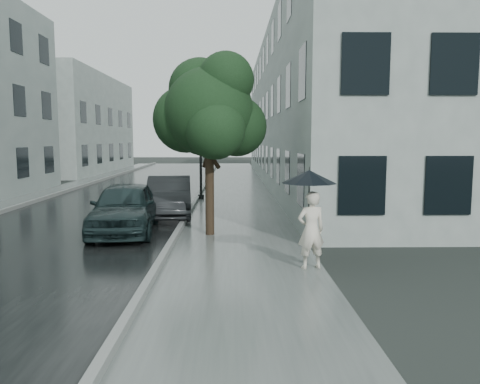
{
  "coord_description": "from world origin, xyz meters",
  "views": [
    {
      "loc": [
        0.02,
        -10.21,
        2.78
      ],
      "look_at": [
        0.24,
        2.71,
        1.3
      ],
      "focal_mm": 35.0,
      "sensor_mm": 36.0,
      "label": 1
    }
  ],
  "objects_px": {
    "pedestrian": "(311,230)",
    "car_far": "(169,196)",
    "lamp_post": "(197,138)",
    "street_tree": "(209,111)",
    "car_near": "(125,207)"
  },
  "relations": [
    {
      "from": "pedestrian",
      "to": "car_far",
      "type": "distance_m",
      "value": 7.98
    },
    {
      "from": "car_far",
      "to": "pedestrian",
      "type": "bearing_deg",
      "value": -66.42
    },
    {
      "from": "car_far",
      "to": "lamp_post",
      "type": "bearing_deg",
      "value": 76.06
    },
    {
      "from": "street_tree",
      "to": "car_far",
      "type": "distance_m",
      "value": 4.58
    },
    {
      "from": "street_tree",
      "to": "car_near",
      "type": "bearing_deg",
      "value": 174.79
    },
    {
      "from": "street_tree",
      "to": "car_near",
      "type": "height_order",
      "value": "street_tree"
    },
    {
      "from": "street_tree",
      "to": "car_near",
      "type": "xyz_separation_m",
      "value": [
        -2.52,
        0.23,
        -2.8
      ]
    },
    {
      "from": "lamp_post",
      "to": "car_near",
      "type": "height_order",
      "value": "lamp_post"
    },
    {
      "from": "lamp_post",
      "to": "car_near",
      "type": "relative_size",
      "value": 1.11
    },
    {
      "from": "street_tree",
      "to": "car_far",
      "type": "relative_size",
      "value": 1.2
    },
    {
      "from": "street_tree",
      "to": "car_far",
      "type": "height_order",
      "value": "street_tree"
    },
    {
      "from": "pedestrian",
      "to": "street_tree",
      "type": "xyz_separation_m",
      "value": [
        -2.33,
        3.72,
        2.72
      ]
    },
    {
      "from": "pedestrian",
      "to": "car_far",
      "type": "height_order",
      "value": "pedestrian"
    },
    {
      "from": "street_tree",
      "to": "lamp_post",
      "type": "bearing_deg",
      "value": 96.71
    },
    {
      "from": "pedestrian",
      "to": "car_near",
      "type": "distance_m",
      "value": 6.26
    }
  ]
}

